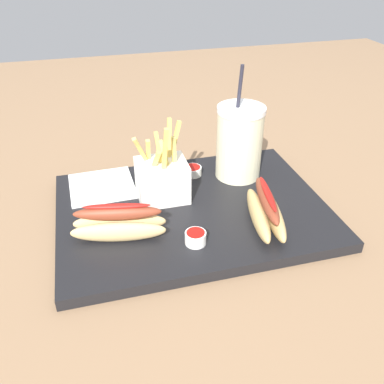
# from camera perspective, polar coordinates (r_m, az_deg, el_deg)

# --- Properties ---
(ground_plane) EXTENTS (2.40, 2.40, 0.02)m
(ground_plane) POSITION_cam_1_polar(r_m,az_deg,el_deg) (0.79, 0.00, -3.67)
(ground_plane) COLOR #8C6B4C
(food_tray) EXTENTS (0.49, 0.36, 0.02)m
(food_tray) POSITION_cam_1_polar(r_m,az_deg,el_deg) (0.78, 0.00, -2.48)
(food_tray) COLOR black
(food_tray) RESTS_ON ground_plane
(soda_cup) EXTENTS (0.09, 0.09, 0.23)m
(soda_cup) POSITION_cam_1_polar(r_m,az_deg,el_deg) (0.84, 6.47, 6.79)
(soda_cup) COLOR beige
(soda_cup) RESTS_ON food_tray
(fries_basket) EXTENTS (0.10, 0.08, 0.15)m
(fries_basket) POSITION_cam_1_polar(r_m,az_deg,el_deg) (0.78, -4.10, 1.84)
(fries_basket) COLOR white
(fries_basket) RESTS_ON food_tray
(hot_dog_1) EXTENTS (0.08, 0.16, 0.06)m
(hot_dog_1) POSITION_cam_1_polar(r_m,az_deg,el_deg) (0.73, 10.03, -2.49)
(hot_dog_1) COLOR tan
(hot_dog_1) RESTS_ON food_tray
(hot_dog_2) EXTENTS (0.16, 0.08, 0.06)m
(hot_dog_2) POSITION_cam_1_polar(r_m,az_deg,el_deg) (0.70, -9.98, -4.24)
(hot_dog_2) COLOR #DBB775
(hot_dog_2) RESTS_ON food_tray
(ketchup_cup_1) EXTENTS (0.03, 0.03, 0.02)m
(ketchup_cup_1) POSITION_cam_1_polar(r_m,az_deg,el_deg) (0.68, 0.49, -6.18)
(ketchup_cup_1) COLOR white
(ketchup_cup_1) RESTS_ON food_tray
(ketchup_cup_2) EXTENTS (0.04, 0.04, 0.02)m
(ketchup_cup_2) POSITION_cam_1_polar(r_m,az_deg,el_deg) (0.87, 0.06, 2.98)
(ketchup_cup_2) COLOR white
(ketchup_cup_2) RESTS_ON food_tray
(napkin_stack) EXTENTS (0.13, 0.13, 0.01)m
(napkin_stack) POSITION_cam_1_polar(r_m,az_deg,el_deg) (0.85, -12.19, 0.79)
(napkin_stack) COLOR white
(napkin_stack) RESTS_ON food_tray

